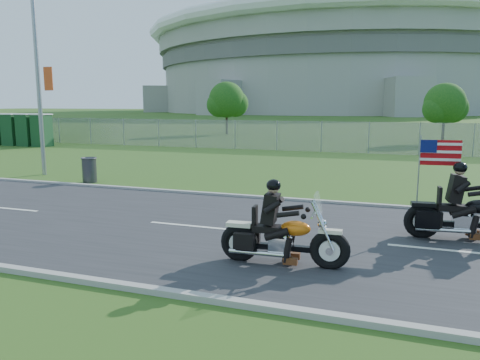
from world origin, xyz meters
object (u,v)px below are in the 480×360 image
(porta_toilet_c, at_px, (12,130))
(motorcycle_lead, at_px, (281,239))
(porta_toilet_a, at_px, (42,131))
(motorcycle_follow, at_px, (467,215))
(streetlight, at_px, (40,45))
(porta_toilet_b, at_px, (27,130))
(trash_can, at_px, (89,170))

(porta_toilet_c, height_order, motorcycle_lead, porta_toilet_c)
(porta_toilet_a, relative_size, motorcycle_follow, 0.83)
(porta_toilet_a, bearing_deg, streetlight, -47.09)
(streetlight, bearing_deg, porta_toilet_c, 139.94)
(streetlight, height_order, porta_toilet_b, streetlight)
(porta_toilet_b, relative_size, motorcycle_follow, 0.83)
(porta_toilet_b, distance_m, motorcycle_follow, 32.23)
(porta_toilet_c, xyz_separation_m, trash_can, (16.01, -12.04, -0.66))
(porta_toilet_a, relative_size, trash_can, 2.34)
(motorcycle_lead, xyz_separation_m, motorcycle_follow, (3.62, 3.00, 0.09))
(porta_toilet_a, height_order, porta_toilet_c, same)
(porta_toilet_b, xyz_separation_m, trash_can, (14.61, -12.04, -0.66))
(porta_toilet_a, relative_size, porta_toilet_c, 1.00)
(porta_toilet_b, relative_size, porta_toilet_c, 1.00)
(porta_toilet_a, distance_m, trash_can, 17.89)
(porta_toilet_a, height_order, porta_toilet_b, same)
(streetlight, bearing_deg, motorcycle_follow, -17.50)
(streetlight, distance_m, porta_toilet_a, 15.39)
(streetlight, height_order, motorcycle_lead, streetlight)
(porta_toilet_a, height_order, trash_can, porta_toilet_a)
(porta_toilet_a, height_order, motorcycle_lead, porta_toilet_a)
(motorcycle_lead, distance_m, motorcycle_follow, 4.70)
(streetlight, xyz_separation_m, porta_toilet_a, (-10.02, 10.78, -4.49))
(streetlight, bearing_deg, motorcycle_lead, -32.44)
(porta_toilet_c, bearing_deg, motorcycle_follow, -28.58)
(porta_toilet_c, xyz_separation_m, motorcycle_follow, (29.37, -16.00, -0.52))
(porta_toilet_a, bearing_deg, porta_toilet_c, 180.00)
(motorcycle_lead, height_order, trash_can, motorcycle_lead)
(porta_toilet_b, bearing_deg, motorcycle_follow, -29.77)
(porta_toilet_a, bearing_deg, motorcycle_lead, -39.62)
(porta_toilet_c, bearing_deg, porta_toilet_b, 0.00)
(porta_toilet_c, height_order, motorcycle_follow, motorcycle_follow)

